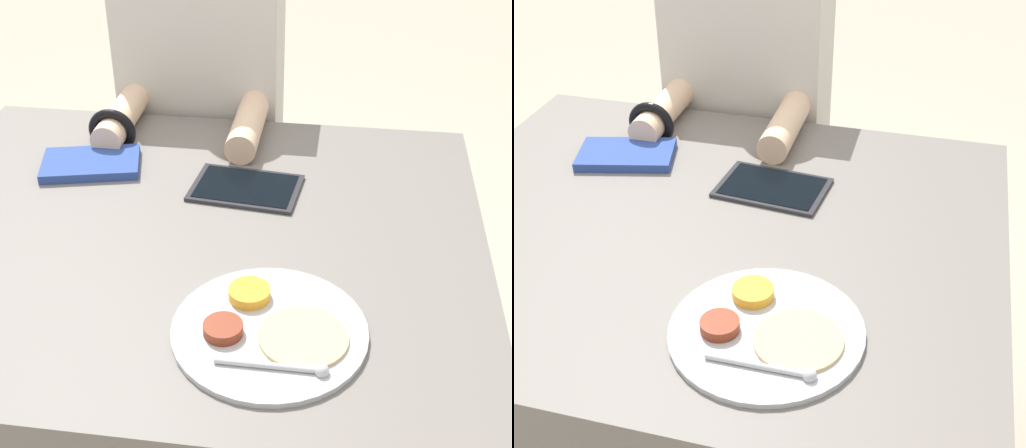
# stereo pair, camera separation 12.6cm
# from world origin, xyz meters

# --- Properties ---
(dining_table) EXTENTS (1.14, 0.97, 0.78)m
(dining_table) POSITION_xyz_m (0.00, 0.00, 0.39)
(dining_table) COLOR slate
(dining_table) RESTS_ON ground_plane
(thali_tray) EXTENTS (0.31, 0.31, 0.03)m
(thali_tray) POSITION_xyz_m (0.20, -0.26, 0.79)
(thali_tray) COLOR #B7BABF
(thali_tray) RESTS_ON dining_table
(red_notebook) EXTENTS (0.23, 0.17, 0.02)m
(red_notebook) POSITION_xyz_m (-0.25, 0.21, 0.79)
(red_notebook) COLOR silver
(red_notebook) RESTS_ON dining_table
(tablet_device) EXTENTS (0.23, 0.17, 0.01)m
(tablet_device) POSITION_xyz_m (0.10, 0.16, 0.78)
(tablet_device) COLOR #28282D
(tablet_device) RESTS_ON dining_table
(person_diner) EXTENTS (0.41, 0.45, 1.25)m
(person_diner) POSITION_xyz_m (-0.08, 0.60, 0.59)
(person_diner) COLOR black
(person_diner) RESTS_ON ground_plane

